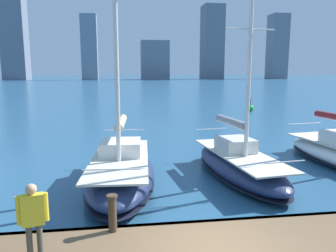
{
  "coord_description": "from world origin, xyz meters",
  "views": [
    {
      "loc": [
        1.86,
        6.33,
        4.4
      ],
      "look_at": [
        0.07,
        -6.52,
        2.2
      ],
      "focal_mm": 35.0,
      "sensor_mm": 36.0,
      "label": 1
    }
  ],
  "objects_px": {
    "person_yellow_shirt": "(33,215)",
    "channel_buoy": "(250,108)",
    "mooring_post": "(112,212)",
    "sailboat_grey": "(239,163)",
    "sailboat_tan": "(120,170)"
  },
  "relations": [
    {
      "from": "person_yellow_shirt",
      "to": "channel_buoy",
      "type": "xyz_separation_m",
      "value": [
        -15.54,
        -27.32,
        -1.22
      ]
    },
    {
      "from": "sailboat_tan",
      "to": "person_yellow_shirt",
      "type": "relative_size",
      "value": 6.46
    },
    {
      "from": "sailboat_tan",
      "to": "person_yellow_shirt",
      "type": "distance_m",
      "value": 5.95
    },
    {
      "from": "sailboat_grey",
      "to": "mooring_post",
      "type": "xyz_separation_m",
      "value": [
        5.0,
        5.09,
        0.44
      ]
    },
    {
      "from": "person_yellow_shirt",
      "to": "channel_buoy",
      "type": "height_order",
      "value": "person_yellow_shirt"
    },
    {
      "from": "sailboat_tan",
      "to": "sailboat_grey",
      "type": "bearing_deg",
      "value": -174.31
    },
    {
      "from": "person_yellow_shirt",
      "to": "channel_buoy",
      "type": "distance_m",
      "value": 31.45
    },
    {
      "from": "sailboat_tan",
      "to": "person_yellow_shirt",
      "type": "height_order",
      "value": "sailboat_tan"
    },
    {
      "from": "sailboat_grey",
      "to": "person_yellow_shirt",
      "type": "xyz_separation_m",
      "value": [
        6.51,
        6.12,
        0.95
      ]
    },
    {
      "from": "sailboat_grey",
      "to": "sailboat_tan",
      "type": "relative_size",
      "value": 0.87
    },
    {
      "from": "sailboat_grey",
      "to": "channel_buoy",
      "type": "xyz_separation_m",
      "value": [
        -9.03,
        -21.2,
        -0.28
      ]
    },
    {
      "from": "person_yellow_shirt",
      "to": "channel_buoy",
      "type": "relative_size",
      "value": 1.16
    },
    {
      "from": "mooring_post",
      "to": "sailboat_grey",
      "type": "bearing_deg",
      "value": -134.49
    },
    {
      "from": "sailboat_tan",
      "to": "mooring_post",
      "type": "distance_m",
      "value": 4.63
    },
    {
      "from": "mooring_post",
      "to": "channel_buoy",
      "type": "relative_size",
      "value": 0.65
    }
  ]
}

